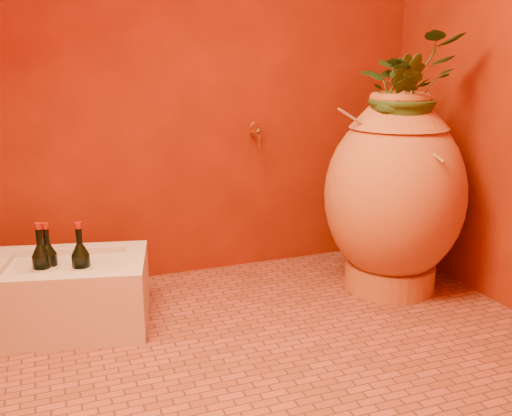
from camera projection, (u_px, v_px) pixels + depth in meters
name	position (u px, v px, depth m)	size (l,w,h in m)	color
floor	(269.00, 350.00, 2.39)	(2.50, 2.50, 0.00)	#974831
wall_back	(199.00, 44.00, 2.97)	(2.50, 0.02, 2.50)	#631B05
amphora	(394.00, 194.00, 2.91)	(0.84, 0.84, 1.02)	#B56F33
stone_basin	(69.00, 295.00, 2.56)	(0.77, 0.62, 0.32)	beige
wine_bottle_a	(49.00, 269.00, 2.49)	(0.08, 0.08, 0.32)	black
wine_bottle_b	(82.00, 270.00, 2.47)	(0.08, 0.08, 0.33)	black
wine_bottle_c	(43.00, 271.00, 2.45)	(0.08, 0.08, 0.33)	black
wall_tap	(256.00, 134.00, 3.12)	(0.06, 0.13, 0.15)	olive
plant_main	(405.00, 90.00, 2.76)	(0.49, 0.43, 0.55)	#284C1B
plant_side	(399.00, 98.00, 2.70)	(0.23, 0.18, 0.41)	#284C1B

